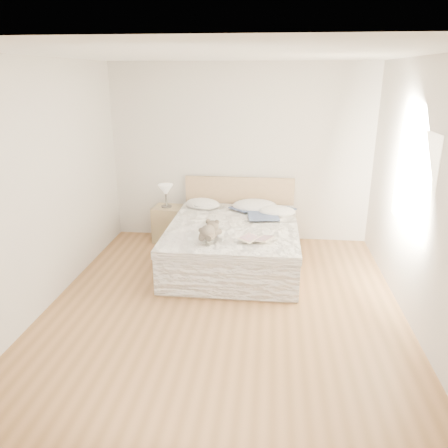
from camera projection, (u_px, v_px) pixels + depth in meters
The scene contains 17 objects.
floor at pixel (224, 305), 5.03m from camera, with size 4.00×4.50×0.00m, color brown.
ceiling at pixel (225, 54), 4.15m from camera, with size 4.00×4.50×0.00m, color white.
wall_back at pixel (240, 154), 6.71m from camera, with size 4.00×0.02×2.70m, color silver.
wall_front at pixel (182, 292), 2.48m from camera, with size 4.00×0.02×2.70m, color silver.
wall_left at pixel (44, 186), 4.80m from camera, with size 0.02×4.50×2.70m, color silver.
wall_right at pixel (422, 197), 4.39m from camera, with size 0.02×4.50×2.70m, color silver.
window at pixel (413, 180), 4.64m from camera, with size 0.02×1.30×1.10m, color white.
bed at pixel (234, 242), 6.05m from camera, with size 1.72×2.14×1.00m.
nightstand at pixel (169, 224), 6.88m from camera, with size 0.45×0.40×0.56m, color tan.
table_lamp at pixel (166, 191), 6.70m from camera, with size 0.29×0.29×0.36m.
pillow_left at pixel (203, 204), 6.66m from camera, with size 0.54×0.38×0.16m, color white.
pillow_middle at pixel (255, 206), 6.54m from camera, with size 0.68×0.47×0.20m, color white.
pillow_right at pixel (277, 211), 6.29m from camera, with size 0.53×0.37×0.16m, color white.
blouse at pixel (263, 214), 6.23m from camera, with size 0.66×0.71×0.03m, color navy, non-canonical shape.
photo_book at pixel (204, 206), 6.57m from camera, with size 0.33×0.23×0.02m, color white.
childrens_book at pixel (257, 239), 5.28m from camera, with size 0.38×0.26×0.02m, color beige.
teddy_bear at pixel (208, 237), 5.27m from camera, with size 0.25×0.36×0.19m, color brown, non-canonical shape.
Camera 1 is at (0.48, -4.43, 2.52)m, focal length 35.00 mm.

